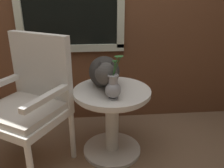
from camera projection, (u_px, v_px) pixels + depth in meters
ground_plane at (101, 166)px, 1.98m from camera, size 6.00×6.00×0.00m
wicker_side_table at (112, 111)px, 2.02m from camera, size 0.63×0.63×0.59m
wicker_chair at (30, 99)px, 1.85m from camera, size 0.74×0.73×1.04m
cat at (105, 72)px, 1.94m from camera, size 0.25×0.58×0.27m
pewter_vase_with_ivy at (113, 87)px, 1.76m from camera, size 0.13×0.12×0.32m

